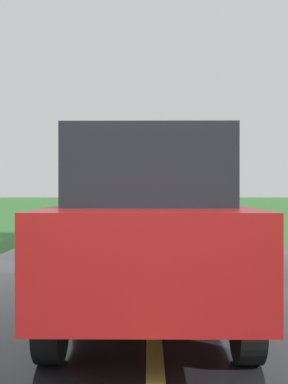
# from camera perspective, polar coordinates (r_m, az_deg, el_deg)

# --- Properties ---
(banana_truck_near) EXTENTS (2.38, 5.82, 2.80)m
(banana_truck_near) POSITION_cam_1_polar(r_m,az_deg,el_deg) (12.65, -0.56, 0.32)
(banana_truck_near) COLOR #2D2D30
(banana_truck_near) RESTS_ON road_surface
(following_car) EXTENTS (1.74, 4.10, 1.92)m
(following_car) POSITION_cam_1_polar(r_m,az_deg,el_deg) (5.17, 0.55, -3.90)
(following_car) COLOR maroon
(following_car) RESTS_ON road_surface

